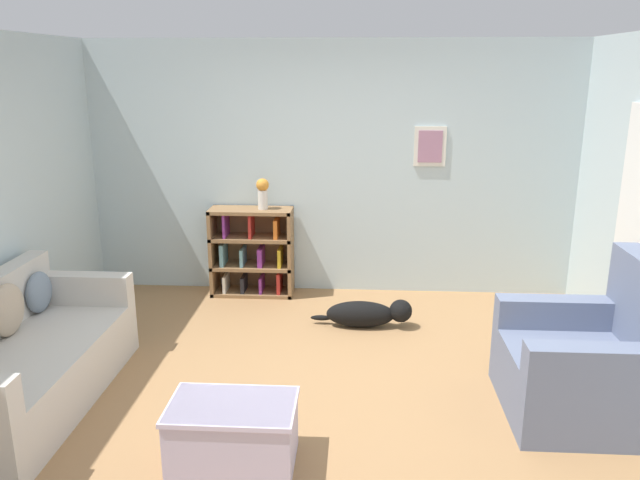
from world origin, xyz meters
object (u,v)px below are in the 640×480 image
Objects in this scene: couch at (19,363)px; dog at (368,314)px; coffee_table at (233,432)px; vase at (263,192)px; recliner_chair at (591,364)px; bookshelf at (252,252)px.

couch reaches higher than dog.
coffee_table reaches higher than dog.
dog is (2.47, 1.52, -0.19)m from couch.
vase reaches higher than dog.
bookshelf is at bearing 140.68° from recliner_chair.
vase is (-2.58, 2.19, 0.73)m from recliner_chair.
vase is (1.38, 2.34, 0.78)m from couch.
vase is (0.13, -0.02, 0.65)m from bookshelf.
bookshelf is (1.26, 2.36, 0.13)m from couch.
couch is at bearing -148.27° from dog.
recliner_chair is at bearing -42.71° from dog.
coffee_table is (-2.34, -0.73, -0.15)m from recliner_chair.
recliner_chair reaches higher than bookshelf.
dog is (1.21, -0.83, -0.32)m from bookshelf.
dog is at bearing -36.93° from vase.
recliner_chair is 2.45m from coffee_table.
coffee_table is at bearing -82.85° from bookshelf.
recliner_chair is 3.46× the size of vase.
vase reaches higher than recliner_chair.
couch is 6.12× the size of vase.
recliner_chair is at bearing 2.06° from couch.
couch is 3.97m from recliner_chair.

